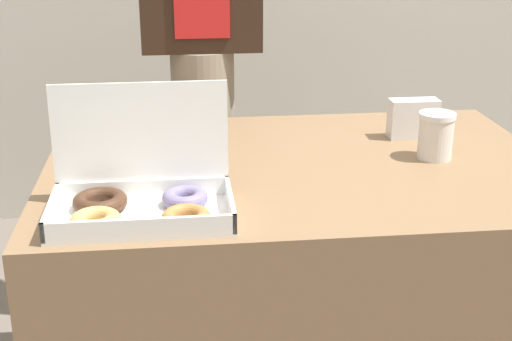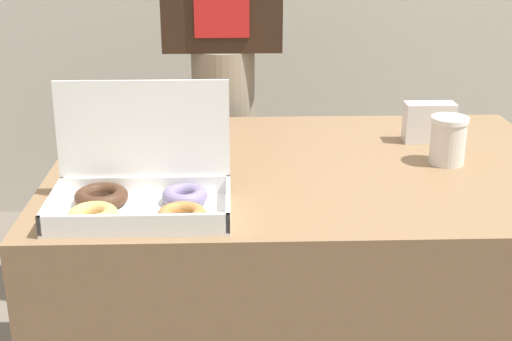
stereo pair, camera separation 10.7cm
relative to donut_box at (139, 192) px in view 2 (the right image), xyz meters
name	(u,v)px [view 2 (the right image)]	position (x,y,z in m)	size (l,w,h in m)	color
table	(305,302)	(0.36, 0.26, -0.41)	(1.19, 0.81, 0.74)	brown
donut_box	(139,192)	(0.00, 0.00, 0.00)	(0.35, 0.23, 0.24)	white
coffee_cup	(447,139)	(0.69, 0.26, 0.02)	(0.09, 0.09, 0.11)	silver
napkin_holder	(429,122)	(0.69, 0.42, 0.01)	(0.13, 0.05, 0.10)	silver
person_customer	(222,13)	(0.16, 0.81, 0.23)	(0.35, 0.23, 1.73)	gray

